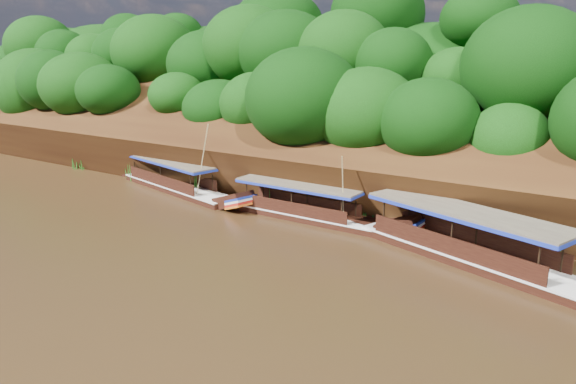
# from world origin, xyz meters

# --- Properties ---
(ground) EXTENTS (160.00, 160.00, 0.00)m
(ground) POSITION_xyz_m (0.00, 0.00, 0.00)
(ground) COLOR black
(ground) RESTS_ON ground
(riverbank) EXTENTS (120.00, 30.06, 19.40)m
(riverbank) POSITION_xyz_m (-0.01, 22.73, 1.89)
(riverbank) COLOR black
(riverbank) RESTS_ON ground
(boat_0) EXTENTS (16.68, 7.30, 6.46)m
(boat_0) POSITION_xyz_m (10.73, 6.11, 0.62)
(boat_0) COLOR black
(boat_0) RESTS_ON ground
(boat_1) EXTENTS (13.29, 2.41, 5.10)m
(boat_1) POSITION_xyz_m (-0.82, 8.25, 0.52)
(boat_1) COLOR black
(boat_1) RESTS_ON ground
(boat_2) EXTENTS (15.11, 5.27, 6.12)m
(boat_2) POSITION_xyz_m (-13.11, 8.67, 0.54)
(boat_2) COLOR black
(boat_2) RESTS_ON ground
(reeds) EXTENTS (48.04, 2.27, 1.94)m
(reeds) POSITION_xyz_m (-2.37, 9.53, 0.86)
(reeds) COLOR #255E17
(reeds) RESTS_ON ground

